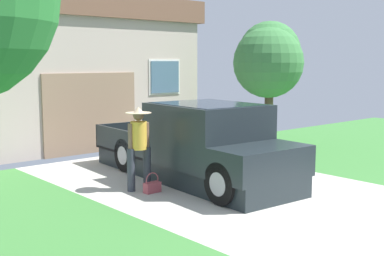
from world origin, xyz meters
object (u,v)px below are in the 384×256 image
object	(u,v)px
handbag	(152,186)
wheeled_trash_bin	(230,129)
front_yard_tree	(268,59)
pickup_truck	(203,146)
person_with_hat	(139,144)
house_with_garage	(5,71)

from	to	relation	value
handbag	wheeled_trash_bin	size ratio (longest dim) A/B	0.38
handbag	front_yard_tree	distance (m)	6.95
pickup_truck	handbag	size ratio (longest dim) A/B	13.85
front_yard_tree	wheeled_trash_bin	bearing A→B (deg)	159.05
person_with_hat	front_yard_tree	xyz separation A→B (m)	(6.15, 1.85, 1.73)
pickup_truck	house_with_garage	distance (m)	8.24
pickup_truck	handbag	distance (m)	1.53
handbag	house_with_garage	bearing A→B (deg)	88.66
handbag	front_yard_tree	world-z (taller)	front_yard_tree
house_with_garage	person_with_hat	bearing A→B (deg)	-91.97
person_with_hat	house_with_garage	xyz separation A→B (m)	(0.26, 7.69, 1.35)
wheeled_trash_bin	handbag	bearing A→B (deg)	-151.75
person_with_hat	front_yard_tree	distance (m)	6.65
house_with_garage	pickup_truck	bearing A→B (deg)	-81.48
handbag	house_with_garage	distance (m)	8.32
handbag	person_with_hat	bearing A→B (deg)	102.97
person_with_hat	house_with_garage	distance (m)	7.81
wheeled_trash_bin	person_with_hat	bearing A→B (deg)	-155.22
pickup_truck	house_with_garage	xyz separation A→B (m)	(-1.20, 8.01, 1.53)
handbag	house_with_garage	size ratio (longest dim) A/B	0.04
person_with_hat	handbag	size ratio (longest dim) A/B	4.16
handbag	front_yard_tree	xyz separation A→B (m)	(6.07, 2.19, 2.57)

